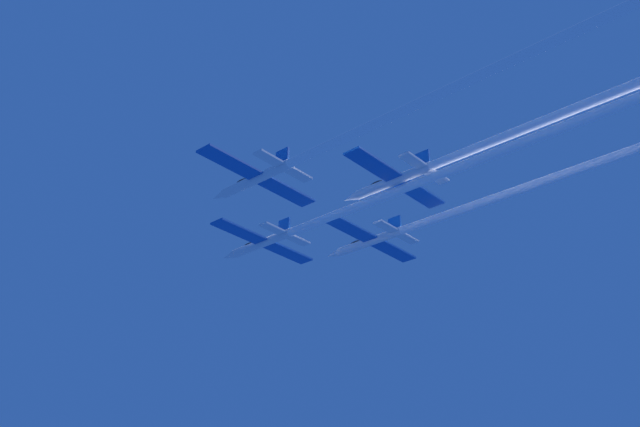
% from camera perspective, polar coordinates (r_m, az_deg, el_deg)
% --- Properties ---
extents(jet_lead, '(16.82, 57.69, 2.79)m').
position_cam_1_polar(jet_lead, '(87.29, 3.39, 0.75)').
color(jet_lead, silver).
extents(jet_left_wing, '(16.82, 59.70, 2.79)m').
position_cam_1_polar(jet_left_wing, '(74.33, 4.88, 7.20)').
color(jet_left_wing, silver).
extents(jet_right_wing, '(16.82, 62.84, 2.79)m').
position_cam_1_polar(jet_right_wing, '(88.41, 13.90, 1.36)').
color(jet_right_wing, silver).
extents(jet_slot, '(16.82, 63.16, 2.79)m').
position_cam_1_polar(jet_slot, '(77.61, 17.56, 7.10)').
color(jet_slot, silver).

